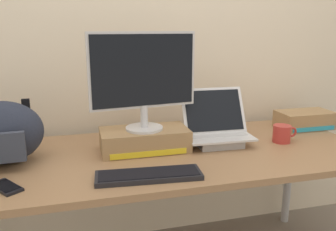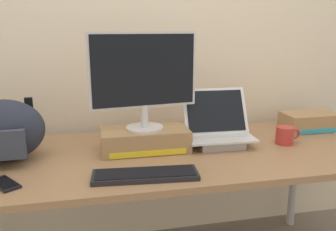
{
  "view_description": "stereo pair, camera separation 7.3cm",
  "coord_description": "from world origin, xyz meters",
  "px_view_note": "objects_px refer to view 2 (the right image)",
  "views": [
    {
      "loc": [
        -0.4,
        -1.53,
        1.29
      ],
      "look_at": [
        0.0,
        0.0,
        0.89
      ],
      "focal_mm": 37.14,
      "sensor_mm": 36.0,
      "label": 1
    },
    {
      "loc": [
        -0.33,
        -1.55,
        1.29
      ],
      "look_at": [
        0.0,
        0.0,
        0.89
      ],
      "focal_mm": 37.14,
      "sensor_mm": 36.0,
      "label": 2
    }
  ],
  "objects_px": {
    "external_keyboard": "(145,175)",
    "toner_box_cyan": "(310,121)",
    "open_laptop": "(218,133)",
    "desktop_monitor": "(144,77)",
    "cell_phone": "(5,184)",
    "toner_box_yellow": "(145,139)",
    "coffee_mug": "(285,135)",
    "messenger_backpack": "(4,131)"
  },
  "relations": [
    {
      "from": "toner_box_yellow",
      "to": "toner_box_cyan",
      "type": "distance_m",
      "value": 1.01
    },
    {
      "from": "external_keyboard",
      "to": "toner_box_cyan",
      "type": "relative_size",
      "value": 1.35
    },
    {
      "from": "open_laptop",
      "to": "cell_phone",
      "type": "distance_m",
      "value": 1.0
    },
    {
      "from": "messenger_backpack",
      "to": "coffee_mug",
      "type": "bearing_deg",
      "value": -5.02
    },
    {
      "from": "toner_box_yellow",
      "to": "open_laptop",
      "type": "height_order",
      "value": "open_laptop"
    },
    {
      "from": "toner_box_yellow",
      "to": "open_laptop",
      "type": "relative_size",
      "value": 1.23
    },
    {
      "from": "coffee_mug",
      "to": "cell_phone",
      "type": "height_order",
      "value": "coffee_mug"
    },
    {
      "from": "cell_phone",
      "to": "toner_box_cyan",
      "type": "relative_size",
      "value": 0.5
    },
    {
      "from": "toner_box_yellow",
      "to": "cell_phone",
      "type": "relative_size",
      "value": 2.64
    },
    {
      "from": "external_keyboard",
      "to": "messenger_backpack",
      "type": "relative_size",
      "value": 1.19
    },
    {
      "from": "open_laptop",
      "to": "toner_box_cyan",
      "type": "xyz_separation_m",
      "value": [
        0.62,
        0.13,
        -0.01
      ]
    },
    {
      "from": "desktop_monitor",
      "to": "messenger_backpack",
      "type": "height_order",
      "value": "desktop_monitor"
    },
    {
      "from": "desktop_monitor",
      "to": "open_laptop",
      "type": "bearing_deg",
      "value": -6.17
    },
    {
      "from": "external_keyboard",
      "to": "coffee_mug",
      "type": "xyz_separation_m",
      "value": [
        0.76,
        0.26,
        0.03
      ]
    },
    {
      "from": "open_laptop",
      "to": "cell_phone",
      "type": "xyz_separation_m",
      "value": [
        -0.96,
        -0.28,
        -0.05
      ]
    },
    {
      "from": "coffee_mug",
      "to": "toner_box_cyan",
      "type": "height_order",
      "value": "toner_box_cyan"
    },
    {
      "from": "toner_box_cyan",
      "to": "external_keyboard",
      "type": "bearing_deg",
      "value": -156.01
    },
    {
      "from": "external_keyboard",
      "to": "coffee_mug",
      "type": "height_order",
      "value": "coffee_mug"
    },
    {
      "from": "open_laptop",
      "to": "toner_box_cyan",
      "type": "bearing_deg",
      "value": 14.39
    },
    {
      "from": "cell_phone",
      "to": "toner_box_cyan",
      "type": "height_order",
      "value": "toner_box_cyan"
    },
    {
      "from": "open_laptop",
      "to": "external_keyboard",
      "type": "height_order",
      "value": "open_laptop"
    },
    {
      "from": "desktop_monitor",
      "to": "cell_phone",
      "type": "relative_size",
      "value": 3.2
    },
    {
      "from": "desktop_monitor",
      "to": "coffee_mug",
      "type": "distance_m",
      "value": 0.78
    },
    {
      "from": "coffee_mug",
      "to": "cell_phone",
      "type": "xyz_separation_m",
      "value": [
        -1.3,
        -0.22,
        -0.04
      ]
    },
    {
      "from": "cell_phone",
      "to": "messenger_backpack",
      "type": "bearing_deg",
      "value": 64.69
    },
    {
      "from": "desktop_monitor",
      "to": "cell_phone",
      "type": "xyz_separation_m",
      "value": [
        -0.58,
        -0.28,
        -0.35
      ]
    },
    {
      "from": "toner_box_yellow",
      "to": "external_keyboard",
      "type": "distance_m",
      "value": 0.33
    },
    {
      "from": "coffee_mug",
      "to": "toner_box_cyan",
      "type": "xyz_separation_m",
      "value": [
        0.28,
        0.2,
        0.0
      ]
    },
    {
      "from": "desktop_monitor",
      "to": "external_keyboard",
      "type": "xyz_separation_m",
      "value": [
        -0.05,
        -0.32,
        -0.35
      ]
    },
    {
      "from": "messenger_backpack",
      "to": "coffee_mug",
      "type": "relative_size",
      "value": 2.7
    },
    {
      "from": "desktop_monitor",
      "to": "cell_phone",
      "type": "height_order",
      "value": "desktop_monitor"
    },
    {
      "from": "open_laptop",
      "to": "external_keyboard",
      "type": "relative_size",
      "value": 0.79
    },
    {
      "from": "desktop_monitor",
      "to": "toner_box_cyan",
      "type": "xyz_separation_m",
      "value": [
        1.0,
        0.14,
        -0.31
      ]
    },
    {
      "from": "desktop_monitor",
      "to": "toner_box_yellow",
      "type": "bearing_deg",
      "value": 92.59
    },
    {
      "from": "coffee_mug",
      "to": "cell_phone",
      "type": "bearing_deg",
      "value": -170.48
    },
    {
      "from": "messenger_backpack",
      "to": "toner_box_cyan",
      "type": "height_order",
      "value": "messenger_backpack"
    },
    {
      "from": "messenger_backpack",
      "to": "toner_box_cyan",
      "type": "distance_m",
      "value": 1.63
    },
    {
      "from": "external_keyboard",
      "to": "messenger_backpack",
      "type": "xyz_separation_m",
      "value": [
        -0.58,
        0.32,
        0.13
      ]
    },
    {
      "from": "open_laptop",
      "to": "cell_phone",
      "type": "height_order",
      "value": "open_laptop"
    },
    {
      "from": "toner_box_yellow",
      "to": "coffee_mug",
      "type": "bearing_deg",
      "value": -4.94
    },
    {
      "from": "toner_box_yellow",
      "to": "desktop_monitor",
      "type": "distance_m",
      "value": 0.31
    },
    {
      "from": "desktop_monitor",
      "to": "messenger_backpack",
      "type": "xyz_separation_m",
      "value": [
        -0.63,
        -0.0,
        -0.22
      ]
    }
  ]
}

